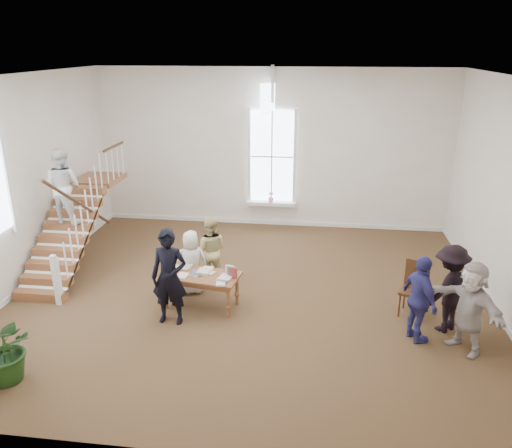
# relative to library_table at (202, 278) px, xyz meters

# --- Properties ---
(ground) EXTENTS (10.00, 10.00, 0.00)m
(ground) POSITION_rel_library_table_xyz_m (0.90, 0.64, -0.63)
(ground) COLOR #492E1C
(ground) RESTS_ON ground
(room_shell) EXTENTS (10.49, 10.00, 10.00)m
(room_shell) POSITION_rel_library_table_xyz_m (0.90, 5.04, -0.23)
(room_shell) COLOR silver
(room_shell) RESTS_ON ground
(staircase) EXTENTS (1.10, 4.10, 2.92)m
(staircase) POSITION_rel_library_table_xyz_m (-3.44, 1.39, 0.99)
(staircase) COLOR brown
(staircase) RESTS_ON ground
(library_table) EXTENTS (1.62, 0.98, 0.78)m
(library_table) POSITION_rel_library_table_xyz_m (0.00, 0.00, 0.00)
(library_table) COLOR brown
(library_table) RESTS_ON ground
(police_officer) EXTENTS (0.70, 0.47, 1.89)m
(police_officer) POSITION_rel_library_table_xyz_m (-0.46, -0.65, 0.31)
(police_officer) COLOR black
(police_officer) RESTS_ON ground
(elderly_woman) EXTENTS (0.76, 0.57, 1.40)m
(elderly_woman) POSITION_rel_library_table_xyz_m (-0.36, 0.60, 0.06)
(elderly_woman) COLOR silver
(elderly_woman) RESTS_ON ground
(person_yellow) EXTENTS (0.78, 0.62, 1.56)m
(person_yellow) POSITION_rel_library_table_xyz_m (-0.06, 1.10, 0.15)
(person_yellow) COLOR #CFC081
(person_yellow) RESTS_ON ground
(woman_cluster_a) EXTENTS (0.73, 1.04, 1.64)m
(woman_cluster_a) POSITION_rel_library_table_xyz_m (4.11, -0.72, 0.19)
(woman_cluster_a) COLOR navy
(woman_cluster_a) RESTS_ON ground
(woman_cluster_b) EXTENTS (1.24, 1.18, 1.69)m
(woman_cluster_b) POSITION_rel_library_table_xyz_m (4.71, -0.27, 0.21)
(woman_cluster_b) COLOR black
(woman_cluster_b) RESTS_ON ground
(woman_cluster_c) EXTENTS (1.30, 1.55, 1.67)m
(woman_cluster_c) POSITION_rel_library_table_xyz_m (4.90, -0.92, 0.20)
(woman_cluster_c) COLOR beige
(woman_cluster_c) RESTS_ON ground
(floor_plant) EXTENTS (1.04, 0.91, 1.12)m
(floor_plant) POSITION_rel_library_table_xyz_m (-2.50, -2.73, -0.07)
(floor_plant) COLOR #1A3912
(floor_plant) RESTS_ON ground
(side_chair) EXTENTS (0.62, 0.62, 1.09)m
(side_chair) POSITION_rel_library_table_xyz_m (4.21, 0.28, -0.02)
(side_chair) COLOR #36180E
(side_chair) RESTS_ON ground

